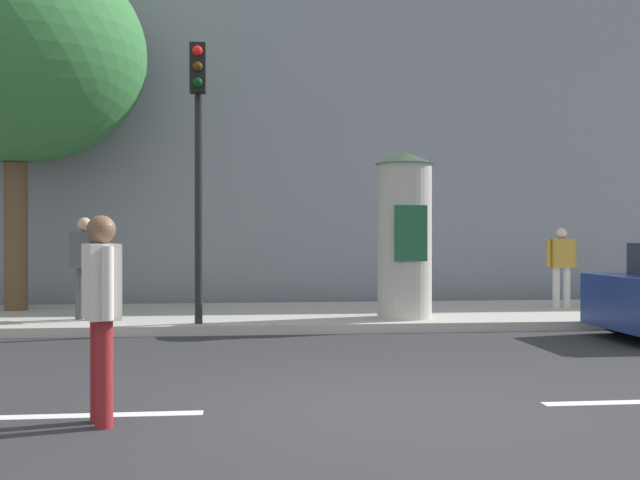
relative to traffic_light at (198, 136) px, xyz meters
name	(u,v)px	position (x,y,z in m)	size (l,w,h in m)	color
ground_plane	(377,409)	(1.83, -5.24, -3.04)	(80.00, 80.00, 0.00)	#2B2B2D
sidewalk_curb	(307,316)	(1.83, 1.76, -2.97)	(36.00, 4.00, 0.15)	#B2ADA3
lane_markings	(377,408)	(1.83, -5.24, -3.04)	(25.80, 0.16, 0.01)	silver
building_backdrop	(289,122)	(1.83, 6.76, 1.30)	(36.00, 5.00, 8.68)	gray
traffic_light	(198,136)	(0.00, 0.00, 0.00)	(0.24, 0.45, 4.30)	black
poster_column	(405,234)	(3.36, 0.56, -1.50)	(0.98, 0.98, 2.76)	#B2ADA3
street_tree	(16,54)	(-3.47, 2.65, 1.82)	(4.74, 4.74, 6.75)	brown
pedestrian_in_light_jacket	(101,302)	(-0.45, -5.56, -2.07)	(0.37, 0.56, 1.67)	maroon
pedestrian_tallest	(561,261)	(6.72, 2.05, -2.00)	(0.60, 0.40, 1.52)	silver
pedestrian_with_bag	(85,259)	(-1.87, 0.82, -1.91)	(0.53, 0.48, 1.66)	#4C4C51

